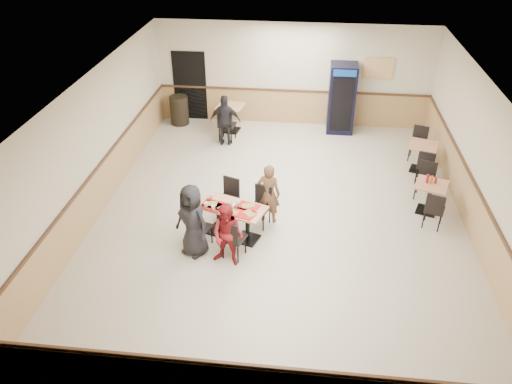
# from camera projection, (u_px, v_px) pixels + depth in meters

# --- Properties ---
(ground) EXTENTS (10.00, 10.00, 0.00)m
(ground) POSITION_uv_depth(u_px,v_px,m) (280.00, 214.00, 11.09)
(ground) COLOR beige
(ground) RESTS_ON ground
(room_shell) EXTENTS (10.00, 10.00, 10.00)m
(room_shell) POSITION_uv_depth(u_px,v_px,m) (357.00, 144.00, 12.77)
(room_shell) COLOR silver
(room_shell) RESTS_ON ground
(main_table) EXTENTS (1.49, 1.08, 0.72)m
(main_table) POSITION_uv_depth(u_px,v_px,m) (233.00, 216.00, 10.17)
(main_table) COLOR black
(main_table) RESTS_ON ground
(main_chairs) EXTENTS (1.64, 1.88, 0.91)m
(main_chairs) POSITION_uv_depth(u_px,v_px,m) (231.00, 217.00, 10.20)
(main_chairs) COLOR black
(main_chairs) RESTS_ON ground
(diner_woman_left) EXTENTS (0.89, 0.80, 1.52)m
(diner_woman_left) POSITION_uv_depth(u_px,v_px,m) (192.00, 220.00, 9.56)
(diner_woman_left) COLOR black
(diner_woman_left) RESTS_ON ground
(diner_woman_right) EXTENTS (0.75, 0.65, 1.32)m
(diner_woman_right) POSITION_uv_depth(u_px,v_px,m) (228.00, 235.00, 9.33)
(diner_woman_right) COLOR maroon
(diner_woman_right) RESTS_ON ground
(diner_man_opposite) EXTENTS (0.55, 0.41, 1.37)m
(diner_man_opposite) POSITION_uv_depth(u_px,v_px,m) (269.00, 194.00, 10.53)
(diner_man_opposite) COLOR brown
(diner_man_opposite) RESTS_ON ground
(lone_diner) EXTENTS (0.84, 0.36, 1.44)m
(lone_diner) POSITION_uv_depth(u_px,v_px,m) (225.00, 121.00, 13.66)
(lone_diner) COLOR black
(lone_diner) RESTS_ON ground
(tabletop_clutter) EXTENTS (1.22, 0.77, 0.12)m
(tabletop_clutter) POSITION_uv_depth(u_px,v_px,m) (229.00, 207.00, 9.98)
(tabletop_clutter) COLOR #B20C0B
(tabletop_clutter) RESTS_ON main_table
(side_table_near) EXTENTS (0.84, 0.84, 0.71)m
(side_table_near) POSITION_uv_depth(u_px,v_px,m) (430.00, 193.00, 10.93)
(side_table_near) COLOR black
(side_table_near) RESTS_ON ground
(side_table_near_chair_south) EXTENTS (0.53, 0.53, 0.90)m
(side_table_near_chair_south) POSITION_uv_depth(u_px,v_px,m) (435.00, 209.00, 10.47)
(side_table_near_chair_south) COLOR black
(side_table_near_chair_south) RESTS_ON ground
(side_table_near_chair_north) EXTENTS (0.53, 0.53, 0.90)m
(side_table_near_chair_north) POSITION_uv_depth(u_px,v_px,m) (425.00, 181.00, 11.42)
(side_table_near_chair_north) COLOR black
(side_table_near_chair_north) RESTS_ON ground
(side_table_far) EXTENTS (0.86, 0.86, 0.73)m
(side_table_far) POSITION_uv_depth(u_px,v_px,m) (422.00, 153.00, 12.52)
(side_table_far) COLOR black
(side_table_far) RESTS_ON ground
(side_table_far_chair_south) EXTENTS (0.54, 0.54, 0.92)m
(side_table_far_chair_south) POSITION_uv_depth(u_px,v_px,m) (426.00, 165.00, 12.04)
(side_table_far_chair_south) COLOR black
(side_table_far_chair_south) RESTS_ON ground
(side_table_far_chair_north) EXTENTS (0.54, 0.54, 0.92)m
(side_table_far_chair_north) POSITION_uv_depth(u_px,v_px,m) (418.00, 144.00, 13.02)
(side_table_far_chair_north) COLOR black
(side_table_far_chair_north) RESTS_ON ground
(condiment_caddy) EXTENTS (0.23, 0.06, 0.20)m
(condiment_caddy) POSITION_uv_depth(u_px,v_px,m) (431.00, 179.00, 10.81)
(condiment_caddy) COLOR #A90C22
(condiment_caddy) RESTS_ON side_table_near
(back_table) EXTENTS (0.85, 0.85, 0.79)m
(back_table) POSITION_uv_depth(u_px,v_px,m) (231.00, 114.00, 14.52)
(back_table) COLOR black
(back_table) RESTS_ON ground
(back_table_chair_lone) EXTENTS (0.54, 0.54, 1.00)m
(back_table_chair_lone) POSITION_uv_depth(u_px,v_px,m) (227.00, 124.00, 14.00)
(back_table_chair_lone) COLOR black
(back_table_chair_lone) RESTS_ON ground
(pepsi_cooler) EXTENTS (0.76, 0.77, 1.99)m
(pepsi_cooler) POSITION_uv_depth(u_px,v_px,m) (342.00, 98.00, 14.30)
(pepsi_cooler) COLOR black
(pepsi_cooler) RESTS_ON ground
(trash_bin) EXTENTS (0.55, 0.55, 0.87)m
(trash_bin) POSITION_uv_depth(u_px,v_px,m) (179.00, 110.00, 15.01)
(trash_bin) COLOR black
(trash_bin) RESTS_ON ground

